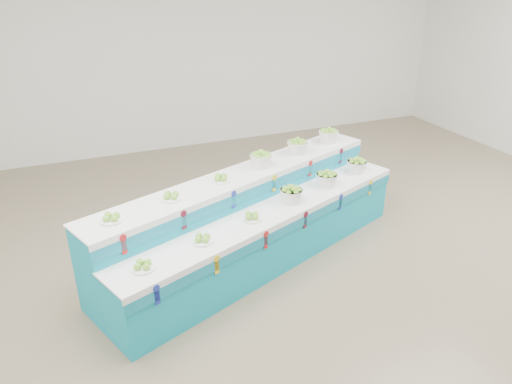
% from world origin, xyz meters
% --- Properties ---
extents(ground, '(10.00, 10.00, 0.00)m').
position_xyz_m(ground, '(0.00, 0.00, 0.00)').
color(ground, '#776B51').
rests_on(ground, ground).
extents(back_wall, '(10.00, 0.00, 10.00)m').
position_xyz_m(back_wall, '(0.00, 5.00, 2.00)').
color(back_wall, silver).
rests_on(back_wall, ground).
extents(display_stand, '(4.24, 2.49, 1.02)m').
position_xyz_m(display_stand, '(-0.82, 0.75, 0.51)').
color(display_stand, '#1199B8').
rests_on(display_stand, ground).
extents(plate_lower_left, '(0.29, 0.29, 0.09)m').
position_xyz_m(plate_lower_left, '(-2.30, -0.10, 0.77)').
color(plate_lower_left, white).
rests_on(plate_lower_left, display_stand).
extents(plate_lower_mid, '(0.29, 0.29, 0.09)m').
position_xyz_m(plate_lower_mid, '(-1.66, 0.15, 0.77)').
color(plate_lower_mid, white).
rests_on(plate_lower_mid, display_stand).
extents(plate_lower_right, '(0.29, 0.29, 0.09)m').
position_xyz_m(plate_lower_right, '(-1.02, 0.40, 0.77)').
color(plate_lower_right, white).
rests_on(plate_lower_right, display_stand).
extents(basket_lower_left, '(0.35, 0.35, 0.20)m').
position_xyz_m(basket_lower_left, '(-0.42, 0.64, 0.82)').
color(basket_lower_left, silver).
rests_on(basket_lower_left, display_stand).
extents(basket_lower_mid, '(0.35, 0.35, 0.20)m').
position_xyz_m(basket_lower_mid, '(0.20, 0.88, 0.82)').
color(basket_lower_mid, silver).
rests_on(basket_lower_mid, display_stand).
extents(basket_lower_right, '(0.35, 0.35, 0.20)m').
position_xyz_m(basket_lower_right, '(0.80, 1.11, 0.82)').
color(basket_lower_right, silver).
rests_on(basket_lower_right, display_stand).
extents(plate_upper_left, '(0.29, 0.29, 0.09)m').
position_xyz_m(plate_upper_left, '(-2.49, 0.38, 1.07)').
color(plate_upper_left, white).
rests_on(plate_upper_left, display_stand).
extents(plate_upper_mid, '(0.29, 0.29, 0.09)m').
position_xyz_m(plate_upper_mid, '(-1.84, 0.63, 1.07)').
color(plate_upper_mid, white).
rests_on(plate_upper_mid, display_stand).
extents(plate_upper_right, '(0.29, 0.29, 0.09)m').
position_xyz_m(plate_upper_right, '(-1.21, 0.88, 1.07)').
color(plate_upper_right, white).
rests_on(plate_upper_right, display_stand).
extents(basket_upper_left, '(0.35, 0.35, 0.20)m').
position_xyz_m(basket_upper_left, '(-0.61, 1.11, 1.12)').
color(basket_upper_left, silver).
rests_on(basket_upper_left, display_stand).
extents(basket_upper_mid, '(0.35, 0.35, 0.20)m').
position_xyz_m(basket_upper_mid, '(0.01, 1.35, 1.12)').
color(basket_upper_mid, silver).
rests_on(basket_upper_mid, display_stand).
extents(basket_upper_right, '(0.35, 0.35, 0.20)m').
position_xyz_m(basket_upper_right, '(0.62, 1.59, 1.12)').
color(basket_upper_right, silver).
rests_on(basket_upper_right, display_stand).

